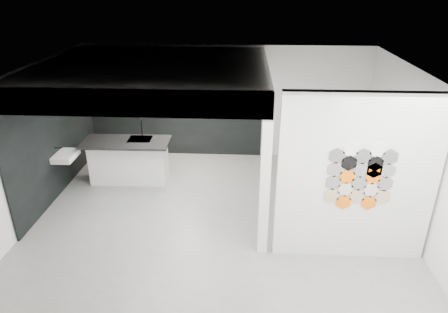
% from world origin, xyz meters
% --- Properties ---
extents(floor, '(7.00, 6.00, 0.01)m').
position_xyz_m(floor, '(0.00, 0.00, -0.01)').
color(floor, slate).
extents(partition_panel, '(2.45, 0.15, 2.80)m').
position_xyz_m(partition_panel, '(2.23, -1.00, 1.40)').
color(partition_panel, silver).
rests_on(partition_panel, floor).
extents(bay_clad_back, '(4.40, 0.04, 2.35)m').
position_xyz_m(bay_clad_back, '(-1.30, 2.97, 1.18)').
color(bay_clad_back, black).
rests_on(bay_clad_back, floor).
extents(bay_clad_left, '(0.04, 4.00, 2.35)m').
position_xyz_m(bay_clad_left, '(-3.47, 1.00, 1.18)').
color(bay_clad_left, black).
rests_on(bay_clad_left, floor).
extents(bulkhead, '(4.40, 4.00, 0.40)m').
position_xyz_m(bulkhead, '(-1.30, 1.00, 2.55)').
color(bulkhead, silver).
rests_on(bulkhead, corner_column).
extents(corner_column, '(0.16, 0.16, 2.35)m').
position_xyz_m(corner_column, '(0.82, -1.00, 1.18)').
color(corner_column, silver).
rests_on(corner_column, floor).
extents(fascia_beam, '(4.40, 0.16, 0.40)m').
position_xyz_m(fascia_beam, '(-1.30, -0.92, 2.55)').
color(fascia_beam, silver).
rests_on(fascia_beam, corner_column).
extents(wall_basin, '(0.40, 0.60, 0.12)m').
position_xyz_m(wall_basin, '(-3.24, 0.80, 0.85)').
color(wall_basin, silver).
rests_on(wall_basin, bay_clad_left).
extents(display_shelf, '(3.00, 0.15, 0.04)m').
position_xyz_m(display_shelf, '(-1.20, 2.87, 1.30)').
color(display_shelf, black).
rests_on(display_shelf, bay_clad_back).
extents(kitchen_island, '(1.90, 0.86, 1.52)m').
position_xyz_m(kitchen_island, '(-2.10, 1.40, 0.51)').
color(kitchen_island, silver).
rests_on(kitchen_island, floor).
extents(stockpot, '(0.25, 0.25, 0.17)m').
position_xyz_m(stockpot, '(-2.21, 2.87, 1.40)').
color(stockpot, black).
rests_on(stockpot, display_shelf).
extents(kettle, '(0.21, 0.21, 0.14)m').
position_xyz_m(kettle, '(0.03, 2.87, 1.39)').
color(kettle, black).
rests_on(kettle, display_shelf).
extents(glass_bowl, '(0.17, 0.17, 0.10)m').
position_xyz_m(glass_bowl, '(0.15, 2.87, 1.37)').
color(glass_bowl, gray).
rests_on(glass_bowl, display_shelf).
extents(glass_vase, '(0.13, 0.13, 0.14)m').
position_xyz_m(glass_vase, '(0.15, 2.87, 1.39)').
color(glass_vase, gray).
rests_on(glass_vase, display_shelf).
extents(bottle_dark, '(0.06, 0.06, 0.14)m').
position_xyz_m(bottle_dark, '(-1.73, 2.87, 1.39)').
color(bottle_dark, black).
rests_on(bottle_dark, display_shelf).
extents(utensil_cup, '(0.07, 0.07, 0.09)m').
position_xyz_m(utensil_cup, '(-2.03, 2.87, 1.36)').
color(utensil_cup, black).
rests_on(utensil_cup, display_shelf).
extents(hex_tile_cluster, '(1.04, 0.02, 1.16)m').
position_xyz_m(hex_tile_cluster, '(2.26, -1.09, 1.50)').
color(hex_tile_cluster, tan).
rests_on(hex_tile_cluster, partition_panel).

